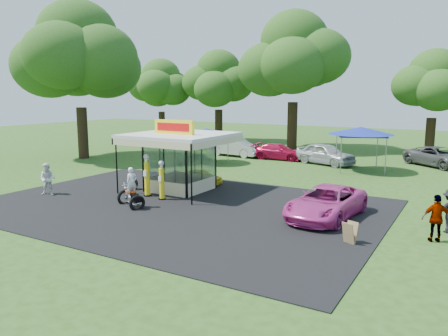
{
  "coord_description": "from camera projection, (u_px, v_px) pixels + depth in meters",
  "views": [
    {
      "loc": [
        12.89,
        -15.44,
        5.62
      ],
      "look_at": [
        1.56,
        4.0,
        1.8
      ],
      "focal_mm": 35.0,
      "sensor_mm": 36.0,
      "label": 1
    }
  ],
  "objects": [
    {
      "name": "spectator_east_b",
      "position": [
        437.0,
        218.0,
        16.66
      ],
      "size": [
        1.18,
        0.83,
        1.86
      ],
      "primitive_type": "imported",
      "rotation": [
        0.0,
        0.0,
        3.53
      ],
      "color": "gray",
      "rests_on": "ground"
    },
    {
      "name": "bg_car_a",
      "position": [
        236.0,
        147.0,
        39.92
      ],
      "size": [
        5.2,
        2.23,
        1.66
      ],
      "primitive_type": "imported",
      "rotation": [
        0.0,
        0.0,
        1.48
      ],
      "color": "silver",
      "rests_on": "ground"
    },
    {
      "name": "bg_car_c",
      "position": [
        325.0,
        154.0,
        35.21
      ],
      "size": [
        5.39,
        3.56,
        1.7
      ],
      "primitive_type": "imported",
      "rotation": [
        0.0,
        0.0,
        1.23
      ],
      "color": "#B1B2B5",
      "rests_on": "ground"
    },
    {
      "name": "bg_car_d",
      "position": [
        439.0,
        157.0,
        34.08
      ],
      "size": [
        5.93,
        5.51,
        1.55
      ],
      "primitive_type": "imported",
      "rotation": [
        0.0,
        0.0,
        0.89
      ],
      "color": "#505052",
      "rests_on": "ground"
    },
    {
      "name": "tent_west",
      "position": [
        206.0,
        132.0,
        35.6
      ],
      "size": [
        4.1,
        4.1,
        2.86
      ],
      "rotation": [
        0.0,
        0.0,
        0.04
      ],
      "color": "gray",
      "rests_on": "ground"
    },
    {
      "name": "oak_far_c",
      "position": [
        294.0,
        64.0,
        43.96
      ],
      "size": [
        11.53,
        11.53,
        13.59
      ],
      "color": "black",
      "rests_on": "ground"
    },
    {
      "name": "oak_far_d",
      "position": [
        434.0,
        89.0,
        40.12
      ],
      "size": [
        7.99,
        7.99,
        9.51
      ],
      "color": "black",
      "rests_on": "ground"
    },
    {
      "name": "ground",
      "position": [
        153.0,
        215.0,
        20.5
      ],
      "size": [
        120.0,
        120.0,
        0.0
      ],
      "primitive_type": "plane",
      "color": "#274916",
      "rests_on": "ground"
    },
    {
      "name": "gas_pump_right",
      "position": [
        162.0,
        181.0,
        23.28
      ],
      "size": [
        0.4,
        0.4,
        2.15
      ],
      "color": "black",
      "rests_on": "ground"
    },
    {
      "name": "bg_car_b",
      "position": [
        279.0,
        152.0,
        37.88
      ],
      "size": [
        4.7,
        2.02,
        1.35
      ],
      "primitive_type": "imported",
      "rotation": [
        0.0,
        0.0,
        1.6
      ],
      "color": "#B30D36",
      "rests_on": "ground"
    },
    {
      "name": "oak_far_a",
      "position": [
        161.0,
        90.0,
        53.55
      ],
      "size": [
        8.16,
        8.16,
        9.67
      ],
      "color": "black",
      "rests_on": "ground"
    },
    {
      "name": "kiosk_car",
      "position": [
        201.0,
        176.0,
        27.54
      ],
      "size": [
        2.82,
        1.13,
        0.96
      ],
      "primitive_type": "imported",
      "rotation": [
        0.0,
        0.0,
        1.57
      ],
      "color": "yellow",
      "rests_on": "ground"
    },
    {
      "name": "oak_near",
      "position": [
        79.0,
        63.0,
        37.38
      ],
      "size": [
        11.47,
        11.47,
        13.21
      ],
      "color": "black",
      "rests_on": "ground"
    },
    {
      "name": "pink_sedan",
      "position": [
        326.0,
        203.0,
        19.9
      ],
      "size": [
        2.85,
        5.44,
        1.46
      ],
      "primitive_type": "imported",
      "rotation": [
        0.0,
        0.0,
        -0.08
      ],
      "color": "#D13897",
      "rests_on": "ground"
    },
    {
      "name": "gas_station_kiosk",
      "position": [
        180.0,
        161.0,
        25.45
      ],
      "size": [
        5.4,
        5.4,
        4.18
      ],
      "color": "white",
      "rests_on": "ground"
    },
    {
      "name": "tent_east",
      "position": [
        361.0,
        131.0,
        31.77
      ],
      "size": [
        4.67,
        4.67,
        3.27
      ],
      "rotation": [
        0.0,
        0.0,
        0.38
      ],
      "color": "gray",
      "rests_on": "ground"
    },
    {
      "name": "motorcycle",
      "position": [
        132.0,
        191.0,
        21.78
      ],
      "size": [
        1.87,
        1.44,
        2.12
      ],
      "rotation": [
        0.0,
        0.0,
        -0.42
      ],
      "color": "black",
      "rests_on": "ground"
    },
    {
      "name": "a_frame_sign",
      "position": [
        350.0,
        233.0,
        16.49
      ],
      "size": [
        0.52,
        0.58,
        0.86
      ],
      "rotation": [
        0.0,
        0.0,
        -0.37
      ],
      "color": "#593819",
      "rests_on": "ground"
    },
    {
      "name": "asphalt_apron",
      "position": [
        178.0,
        206.0,
        22.2
      ],
      "size": [
        20.0,
        14.0,
        0.04
      ],
      "primitive_type": "cube",
      "color": "black",
      "rests_on": "ground"
    },
    {
      "name": "spare_tires",
      "position": [
        133.0,
        184.0,
        25.86
      ],
      "size": [
        0.87,
        0.58,
        0.72
      ],
      "rotation": [
        0.0,
        0.0,
        0.11
      ],
      "color": "black",
      "rests_on": "ground"
    },
    {
      "name": "spectator_west",
      "position": [
        48.0,
        179.0,
        24.46
      ],
      "size": [
        1.11,
        1.05,
        1.81
      ],
      "primitive_type": "imported",
      "rotation": [
        0.0,
        0.0,
        0.57
      ],
      "color": "white",
      "rests_on": "ground"
    },
    {
      "name": "oak_far_b",
      "position": [
        219.0,
        85.0,
        51.21
      ],
      "size": [
        8.8,
        8.8,
        10.5
      ],
      "color": "black",
      "rests_on": "ground"
    },
    {
      "name": "gas_pump_left",
      "position": [
        147.0,
        176.0,
        24.05
      ],
      "size": [
        0.45,
        0.45,
        2.4
      ],
      "color": "black",
      "rests_on": "ground"
    }
  ]
}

